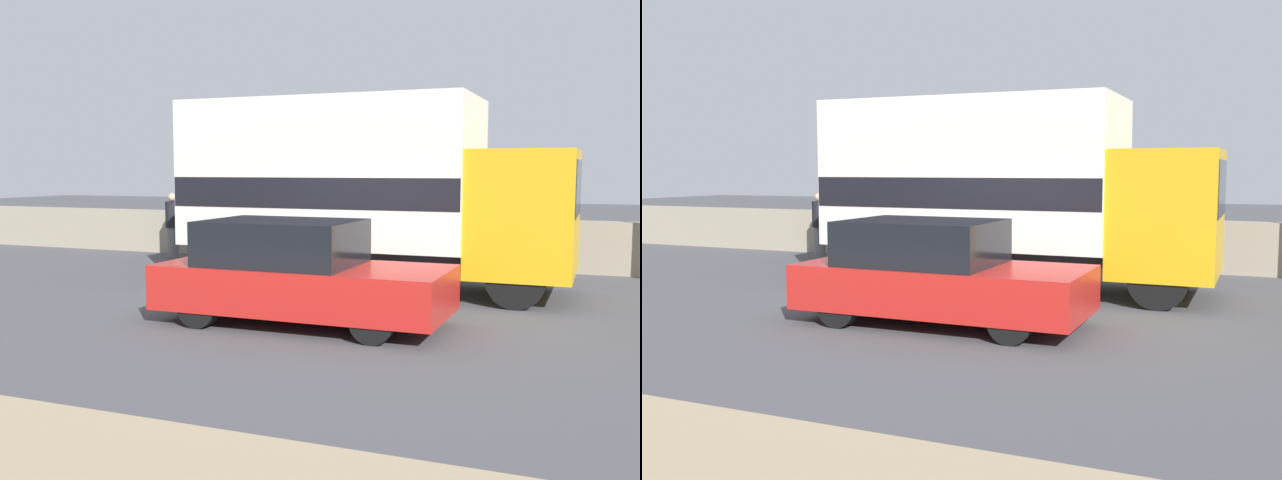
{
  "view_description": "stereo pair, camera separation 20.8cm",
  "coord_description": "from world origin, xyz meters",
  "views": [
    {
      "loc": [
        3.98,
        -9.68,
        2.25
      ],
      "look_at": [
        -0.48,
        1.38,
        1.06
      ],
      "focal_mm": 40.0,
      "sensor_mm": 36.0,
      "label": 1
    },
    {
      "loc": [
        4.17,
        -9.6,
        2.25
      ],
      "look_at": [
        -0.48,
        1.38,
        1.06
      ],
      "focal_mm": 40.0,
      "sensor_mm": 36.0,
      "label": 2
    }
  ],
  "objects": [
    {
      "name": "ground_plane",
      "position": [
        0.0,
        0.0,
        0.0
      ],
      "size": [
        80.0,
        80.0,
        0.0
      ],
      "primitive_type": "plane",
      "color": "#47474C"
    },
    {
      "name": "pedestrian",
      "position": [
        -6.19,
        5.57,
        0.86
      ],
      "size": [
        0.36,
        0.36,
        1.65
      ],
      "color": "slate",
      "rests_on": "ground_plane"
    },
    {
      "name": "car_hatchback",
      "position": [
        -0.16,
        -0.3,
        0.74
      ],
      "size": [
        4.19,
        1.81,
        1.51
      ],
      "color": "#B21E19",
      "rests_on": "ground_plane"
    },
    {
      "name": "stone_wall_backdrop",
      "position": [
        0.0,
        6.64,
        0.57
      ],
      "size": [
        60.0,
        0.35,
        1.14
      ],
      "color": "gray",
      "rests_on": "ground_plane"
    },
    {
      "name": "box_truck",
      "position": [
        -0.32,
        3.06,
        1.94
      ],
      "size": [
        7.15,
        2.57,
        3.54
      ],
      "color": "gold",
      "rests_on": "ground_plane"
    }
  ]
}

